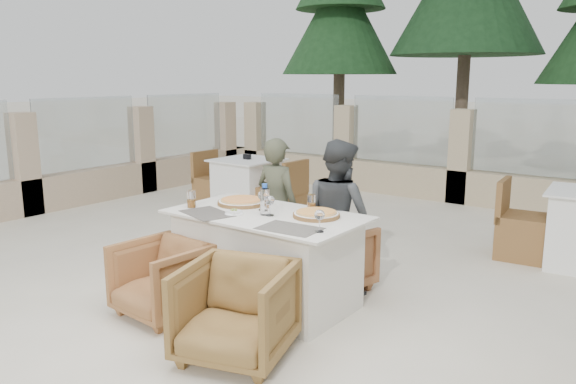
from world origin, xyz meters
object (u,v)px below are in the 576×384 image
Objects in this scene: dining_table at (266,259)px; wine_glass_near at (270,205)px; pizza_right at (316,214)px; beer_glass_left at (191,199)px; beer_glass_right at (311,203)px; water_bottle at (265,199)px; armchair_near_right at (236,312)px; olive_dish at (234,212)px; wine_glass_centre at (262,199)px; diner_left at (277,205)px; armchair_far_right at (330,256)px; armchair_far_left at (283,238)px; bg_table_a at (248,187)px; diner_right at (338,216)px; wine_glass_corner at (320,219)px; armchair_near_left at (162,279)px; pizza_left at (242,201)px.

dining_table is 8.70× the size of wine_glass_near.
pizza_right is 2.56× the size of beer_glass_left.
dining_table is 0.60m from beer_glass_right.
water_bottle is 1.87× the size of beer_glass_right.
olive_dish is at bearing 115.05° from armchair_near_right.
water_bottle reaches higher than beer_glass_left.
diner_left reaches higher than wine_glass_centre.
diner_left is at bearing 6.22° from armchair_far_right.
water_bottle is at bearing 102.65° from armchair_far_left.
water_bottle is 0.16× the size of bg_table_a.
armchair_far_left is 0.45× the size of diner_right.
wine_glass_corner is 1.69m from armchair_far_left.
armchair_near_right is (-0.23, -0.65, -0.54)m from wine_glass_corner.
armchair_near_left is (-0.91, -0.82, -0.50)m from pizza_right.
wine_glass_centre is 0.26× the size of armchair_near_right.
pizza_right is at bearing 20.20° from dining_table.
wine_glass_corner is at bearing 132.06° from armchair_far_right.
beer_glass_left reaches higher than armchair_near_left.
water_bottle reaches higher than armchair_near_left.
dining_table is 0.48m from wine_glass_near.
wine_glass_near is 0.61m from wine_glass_corner.
wine_glass_corner is 1.67× the size of olive_dish.
water_bottle is 1.38× the size of wine_glass_near.
water_bottle is 1.03m from armchair_near_left.
beer_glass_left reaches higher than bg_table_a.
pizza_left is 0.57m from diner_left.
bg_table_a is (-2.47, 1.66, -0.29)m from diner_right.
dining_table is 3.12m from bg_table_a.
armchair_far_right is at bearing 88.49° from beer_glass_right.
dining_table is at bearing 116.83° from water_bottle.
pizza_right is 1.32m from armchair_near_left.
wine_glass_near is 1.04m from armchair_near_right.
armchair_far_left is 0.80m from armchair_far_right.
armchair_near_left is (-0.41, -0.75, -0.56)m from wine_glass_centre.
olive_dish is 0.94m from diner_right.
armchair_far_right is at bearing 141.82° from armchair_far_left.
armchair_far_right is (-0.15, 0.44, -0.50)m from pizza_right.
pizza_left is 0.92m from armchair_far_right.
pizza_right is at bearing 123.23° from armchair_far_right.
armchair_far_right is (0.90, 0.80, -0.54)m from beer_glass_left.
pizza_right is 2.03× the size of wine_glass_centre.
diner_right is (0.30, 0.64, -0.22)m from water_bottle.
beer_glass_right is at bearing 56.50° from armchair_near_left.
water_bottle is at bearing -43.50° from wine_glass_centre.
armchair_far_left is at bearing 98.48° from pizza_left.
armchair_far_left is 0.92× the size of armchair_far_right.
wine_glass_near is 0.11× the size of bg_table_a.
wine_glass_corner is at bearing -14.65° from water_bottle.
wine_glass_corner reaches higher than armchair_near_left.
beer_glass_right is at bearing 152.80° from diner_left.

